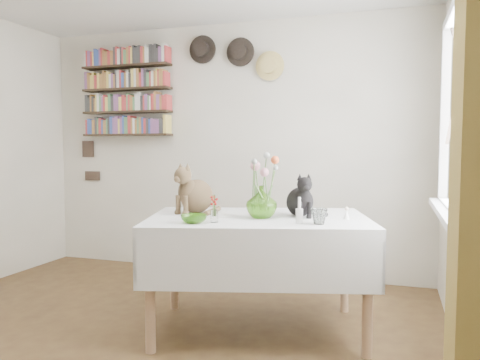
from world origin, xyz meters
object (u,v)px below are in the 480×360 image
(dining_table, at_px, (258,245))
(flower_vase, at_px, (262,202))
(black_cat, at_px, (300,194))
(tabby_cat, at_px, (197,187))
(bookshelf_unit, at_px, (127,93))

(dining_table, distance_m, flower_vase, 0.31)
(dining_table, xyz_separation_m, black_cat, (0.26, 0.13, 0.35))
(tabby_cat, relative_size, black_cat, 1.22)
(dining_table, relative_size, black_cat, 5.52)
(tabby_cat, bearing_deg, flower_vase, 10.08)
(flower_vase, bearing_deg, black_cat, 37.93)
(tabby_cat, bearing_deg, black_cat, 27.12)
(dining_table, height_order, black_cat, black_cat)
(black_cat, bearing_deg, dining_table, 179.43)
(tabby_cat, xyz_separation_m, black_cat, (0.75, 0.06, -0.03))
(dining_table, relative_size, bookshelf_unit, 1.68)
(black_cat, relative_size, bookshelf_unit, 0.30)
(black_cat, distance_m, bookshelf_unit, 2.57)
(dining_table, bearing_deg, tabby_cat, 172.75)
(tabby_cat, bearing_deg, bookshelf_unit, 159.20)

